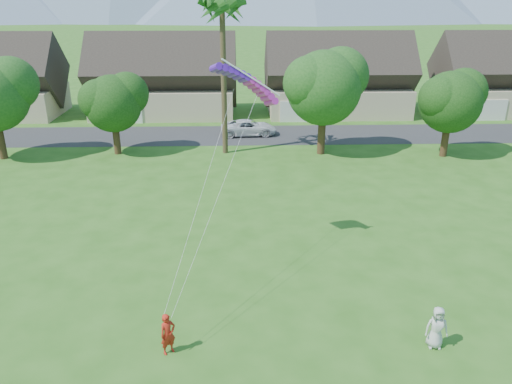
{
  "coord_description": "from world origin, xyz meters",
  "views": [
    {
      "loc": [
        -0.69,
        -11.87,
        12.58
      ],
      "look_at": [
        0.0,
        10.0,
        3.8
      ],
      "focal_mm": 35.0,
      "sensor_mm": 36.0,
      "label": 1
    }
  ],
  "objects_px": {
    "watcher": "(437,328)",
    "parafoil_kite": "(247,80)",
    "parked_car": "(249,128)",
    "kite_flyer": "(168,334)"
  },
  "relations": [
    {
      "from": "watcher",
      "to": "parafoil_kite",
      "type": "distance_m",
      "value": 13.34
    },
    {
      "from": "watcher",
      "to": "parafoil_kite",
      "type": "height_order",
      "value": "parafoil_kite"
    },
    {
      "from": "watcher",
      "to": "parked_car",
      "type": "bearing_deg",
      "value": 108.09
    },
    {
      "from": "parked_car",
      "to": "kite_flyer",
      "type": "bearing_deg",
      "value": 169.87
    },
    {
      "from": "kite_flyer",
      "to": "parked_car",
      "type": "distance_m",
      "value": 30.82
    },
    {
      "from": "kite_flyer",
      "to": "parafoil_kite",
      "type": "xyz_separation_m",
      "value": [
        3.1,
        8.17,
        7.97
      ]
    },
    {
      "from": "kite_flyer",
      "to": "parked_car",
      "type": "xyz_separation_m",
      "value": [
        3.55,
        30.62,
        -0.11
      ]
    },
    {
      "from": "parafoil_kite",
      "to": "watcher",
      "type": "bearing_deg",
      "value": -61.06
    },
    {
      "from": "kite_flyer",
      "to": "parafoil_kite",
      "type": "bearing_deg",
      "value": 33.23
    },
    {
      "from": "kite_flyer",
      "to": "watcher",
      "type": "xyz_separation_m",
      "value": [
        10.07,
        0.03,
        0.03
      ]
    }
  ]
}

